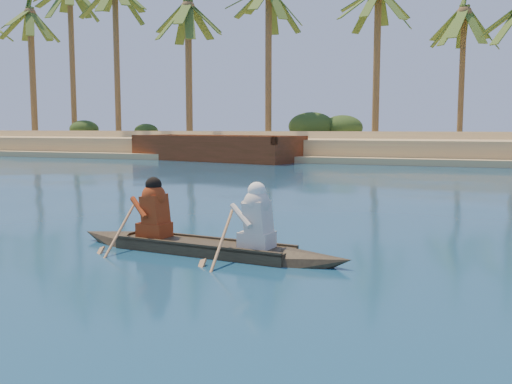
% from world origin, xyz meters
% --- Properties ---
extents(sandy_embankment, '(150.00, 51.00, 1.50)m').
position_xyz_m(sandy_embankment, '(0.00, 46.89, 0.53)').
color(sandy_embankment, tan).
rests_on(sandy_embankment, ground).
extents(palm_grove, '(110.00, 14.00, 16.00)m').
position_xyz_m(palm_grove, '(0.00, 35.00, 8.00)').
color(palm_grove, '#33561E').
rests_on(palm_grove, ground).
extents(shrub_cluster, '(100.00, 6.00, 2.40)m').
position_xyz_m(shrub_cluster, '(0.00, 31.50, 1.20)').
color(shrub_cluster, '#1E3613').
rests_on(shrub_cluster, ground).
extents(canoe, '(5.08, 1.20, 1.39)m').
position_xyz_m(canoe, '(7.51, -0.73, 0.27)').
color(canoe, '#403522').
rests_on(canoe, ground).
extents(barge_mid, '(11.44, 6.09, 1.82)m').
position_xyz_m(barge_mid, '(-3.16, 23.03, 0.64)').
color(barge_mid, maroon).
rests_on(barge_mid, ground).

